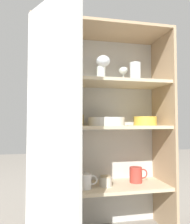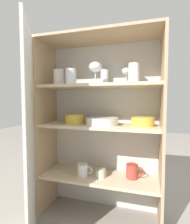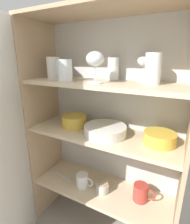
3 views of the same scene
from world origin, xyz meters
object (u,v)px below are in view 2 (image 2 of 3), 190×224
(storage_jar, at_px, (101,173))
(serving_bowl_small, at_px, (75,119))
(coffee_mug_primary, at_px, (132,171))
(plate_stack_white, at_px, (102,121))
(mixing_bowl_large, at_px, (143,121))

(storage_jar, bearing_deg, serving_bowl_small, 172.04)
(coffee_mug_primary, xyz_separation_m, storage_jar, (-0.23, -0.04, -0.02))
(plate_stack_white, relative_size, coffee_mug_primary, 1.85)
(serving_bowl_small, xyz_separation_m, coffee_mug_primary, (0.44, 0.01, -0.37))
(serving_bowl_small, bearing_deg, plate_stack_white, -6.01)
(plate_stack_white, distance_m, serving_bowl_small, 0.23)
(serving_bowl_small, bearing_deg, mixing_bowl_large, 0.68)
(storage_jar, bearing_deg, plate_stack_white, 39.55)
(serving_bowl_small, distance_m, coffee_mug_primary, 0.58)
(plate_stack_white, bearing_deg, coffee_mug_primary, 9.82)
(mixing_bowl_large, bearing_deg, plate_stack_white, -174.06)
(mixing_bowl_large, height_order, serving_bowl_small, serving_bowl_small)
(plate_stack_white, distance_m, storage_jar, 0.38)
(plate_stack_white, xyz_separation_m, coffee_mug_primary, (0.22, 0.04, -0.36))
(plate_stack_white, height_order, mixing_bowl_large, mixing_bowl_large)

